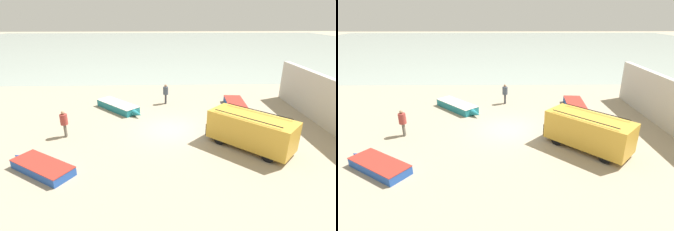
# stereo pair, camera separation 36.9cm
# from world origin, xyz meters

# --- Properties ---
(ground_plane) EXTENTS (200.00, 200.00, 0.00)m
(ground_plane) POSITION_xyz_m (0.00, 0.00, 0.00)
(ground_plane) COLOR tan
(sea_water) EXTENTS (120.00, 80.00, 0.01)m
(sea_water) POSITION_xyz_m (0.00, 52.00, 0.00)
(sea_water) COLOR #99A89E
(sea_water) RESTS_ON ground_plane
(harbor_wall) EXTENTS (0.50, 12.52, 3.44)m
(harbor_wall) POSITION_xyz_m (11.05, 1.00, 1.72)
(harbor_wall) COLOR #BCB7AD
(harbor_wall) RESTS_ON ground_plane
(parked_van) EXTENTS (4.94, 4.89, 2.17)m
(parked_van) POSITION_xyz_m (4.64, -2.66, 1.13)
(parked_van) COLOR gold
(parked_van) RESTS_ON ground_plane
(fishing_rowboat_0) EXTENTS (4.23, 4.29, 0.60)m
(fishing_rowboat_0) POSITION_xyz_m (-4.11, 4.11, 0.30)
(fishing_rowboat_0) COLOR #1E757F
(fishing_rowboat_0) RESTS_ON ground_plane
(fishing_rowboat_1) EXTENTS (1.86, 5.12, 0.57)m
(fishing_rowboat_1) POSITION_xyz_m (5.74, 4.26, 0.28)
(fishing_rowboat_1) COLOR navy
(fishing_rowboat_1) RESTS_ON ground_plane
(fishing_rowboat_2) EXTENTS (4.06, 3.04, 0.49)m
(fishing_rowboat_2) POSITION_xyz_m (-6.87, -4.83, 0.25)
(fishing_rowboat_2) COLOR #234CA3
(fishing_rowboat_2) RESTS_ON ground_plane
(fisherman_0) EXTENTS (0.47, 0.47, 1.80)m
(fisherman_0) POSITION_xyz_m (-6.91, -0.81, 1.08)
(fisherman_0) COLOR #5B564C
(fisherman_0) RESTS_ON ground_plane
(fisherman_1) EXTENTS (0.46, 0.46, 1.77)m
(fisherman_1) POSITION_xyz_m (-0.17, 5.67, 1.06)
(fisherman_1) COLOR #38383D
(fisherman_1) RESTS_ON ground_plane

